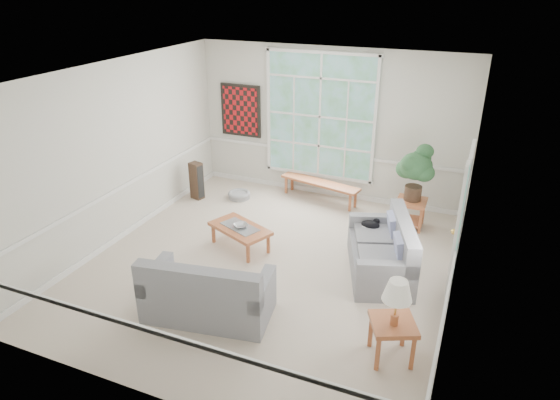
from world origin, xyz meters
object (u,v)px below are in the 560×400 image
object	(u,v)px
loveseat_front	(208,286)
coffee_table	(240,237)
loveseat_right	(380,247)
end_table	(410,213)
side_table	(391,340)

from	to	relation	value
loveseat_front	coffee_table	xyz separation A→B (m)	(-0.42, 1.77, -0.26)
loveseat_right	loveseat_front	world-z (taller)	loveseat_front
loveseat_right	coffee_table	size ratio (longest dim) A/B	1.58
loveseat_right	loveseat_front	xyz separation A→B (m)	(-1.89, -1.91, 0.00)
end_table	side_table	xyz separation A→B (m)	(0.36, -3.56, 0.00)
loveseat_right	end_table	distance (m)	1.77
side_table	loveseat_front	bearing A→B (deg)	-177.61
coffee_table	end_table	bearing A→B (deg)	60.79
loveseat_right	end_table	xyz separation A→B (m)	(0.18, 1.75, -0.19)
loveseat_front	end_table	distance (m)	4.21
coffee_table	end_table	distance (m)	3.13
loveseat_right	side_table	world-z (taller)	loveseat_right
loveseat_right	side_table	distance (m)	1.90
loveseat_front	coffee_table	size ratio (longest dim) A/B	1.59
coffee_table	end_table	xyz separation A→B (m)	(2.49, 1.89, 0.06)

